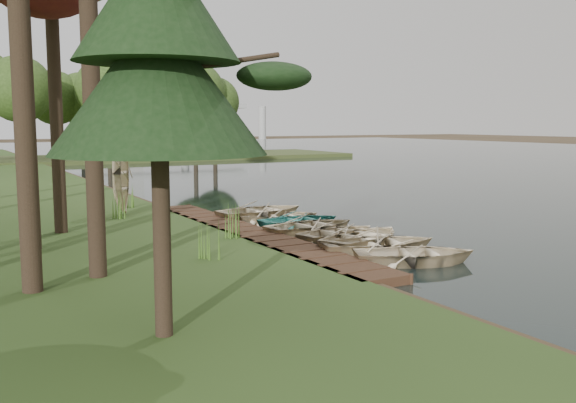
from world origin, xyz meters
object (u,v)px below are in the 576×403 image
boardwalk (249,235)px  pine_tree (157,37)px  rowboat_2 (364,234)px  stored_rowboat (124,206)px  rowboat_0 (415,251)px  rowboat_1 (379,241)px

boardwalk → pine_tree: (-6.25, -9.43, 5.48)m
boardwalk → rowboat_2: 4.25m
boardwalk → stored_rowboat: bearing=113.0°
boardwalk → rowboat_0: (2.42, -6.19, 0.27)m
boardwalk → stored_rowboat: (-2.73, 6.44, 0.47)m
rowboat_1 → rowboat_0: bearing=-166.4°
boardwalk → rowboat_0: bearing=-68.7°
rowboat_0 → stored_rowboat: (-5.15, 12.63, 0.20)m
rowboat_2 → stored_rowboat: (-5.43, 9.70, 0.17)m
rowboat_0 → rowboat_1: rowboat_1 is taller
rowboat_1 → stored_rowboat: stored_rowboat is taller
rowboat_0 → rowboat_2: (0.28, 2.93, 0.03)m
rowboat_0 → pine_tree: (-8.67, -3.23, 5.21)m
rowboat_0 → stored_rowboat: size_ratio=1.15×
rowboat_0 → pine_tree: 10.62m
pine_tree → rowboat_1: bearing=29.8°
rowboat_2 → stored_rowboat: stored_rowboat is taller
rowboat_1 → stored_rowboat: size_ratio=1.23×
stored_rowboat → pine_tree: bearing=-164.2°
boardwalk → stored_rowboat: size_ratio=5.18×
boardwalk → rowboat_0: 6.65m
rowboat_2 → rowboat_0: bearing=152.0°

